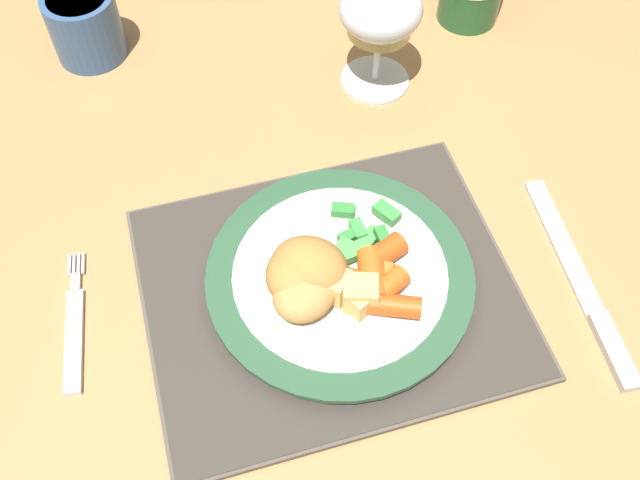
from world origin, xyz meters
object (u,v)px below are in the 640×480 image
Objects in this scene: fork at (74,330)px; table_knife at (587,295)px; wine_glass at (380,15)px; drinking_cup at (85,24)px; dining_table at (269,259)px; dinner_plate at (340,278)px.

fork is 0.44m from table_knife.
table_knife is 1.79× the size of wine_glass.
wine_glass reaches higher than drinking_cup.
table_knife is 2.85× the size of drinking_cup.
wine_glass is (-0.09, 0.31, 0.08)m from table_knife.
dining_table is 19.81× the size of drinking_cup.
table_knife is at bearing -49.00° from drinking_cup.
dining_table is 0.32m from drinking_cup.
fork is (-0.18, -0.08, 0.09)m from dining_table.
drinking_cup reaches higher than dinner_plate.
drinking_cup is at bearing 115.44° from dinner_plate.
wine_glass reaches higher than table_knife.
fork is 1.77× the size of drinking_cup.
wine_glass is (0.16, 0.14, 0.17)m from dining_table.
dinner_plate is 0.23m from fork.
dining_table is at bearing 145.65° from table_knife.
dining_table is 6.94× the size of table_knife.
fork is (-0.23, 0.02, -0.01)m from dinner_plate.
table_knife is (0.25, -0.17, 0.09)m from dining_table.
dining_table is 11.17× the size of fork.
dinner_plate reaches higher than table_knife.
dinner_plate is (0.04, -0.10, 0.10)m from dining_table.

